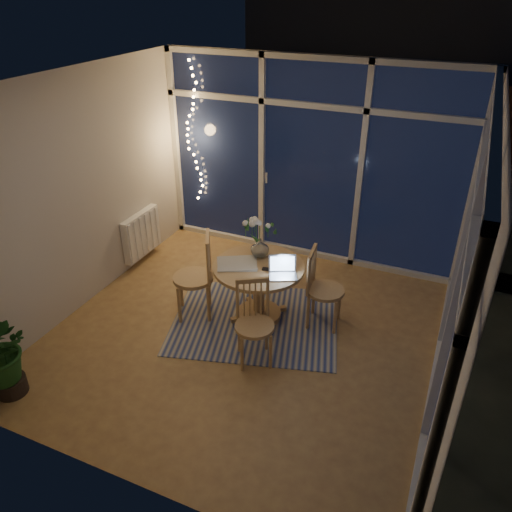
% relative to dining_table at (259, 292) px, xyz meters
% --- Properties ---
extents(floor, '(4.00, 4.00, 0.00)m').
position_rel_dining_table_xyz_m(floor, '(0.01, -0.34, -0.34)').
color(floor, olive).
rests_on(floor, ground).
extents(ceiling, '(4.00, 4.00, 0.00)m').
position_rel_dining_table_xyz_m(ceiling, '(0.01, -0.34, 2.26)').
color(ceiling, silver).
rests_on(ceiling, wall_back).
extents(wall_back, '(4.00, 0.04, 2.60)m').
position_rel_dining_table_xyz_m(wall_back, '(0.01, 1.66, 0.96)').
color(wall_back, beige).
rests_on(wall_back, floor).
extents(wall_front, '(4.00, 0.04, 2.60)m').
position_rel_dining_table_xyz_m(wall_front, '(0.01, -2.34, 0.96)').
color(wall_front, beige).
rests_on(wall_front, floor).
extents(wall_left, '(0.04, 4.00, 2.60)m').
position_rel_dining_table_xyz_m(wall_left, '(-1.99, -0.34, 0.96)').
color(wall_left, beige).
rests_on(wall_left, floor).
extents(wall_right, '(0.04, 4.00, 2.60)m').
position_rel_dining_table_xyz_m(wall_right, '(2.01, -0.34, 0.96)').
color(wall_right, beige).
rests_on(wall_right, floor).
extents(window_wall_back, '(4.00, 0.10, 2.60)m').
position_rel_dining_table_xyz_m(window_wall_back, '(0.01, 1.62, 0.96)').
color(window_wall_back, silver).
rests_on(window_wall_back, floor).
extents(window_wall_right, '(0.10, 4.00, 2.60)m').
position_rel_dining_table_xyz_m(window_wall_right, '(1.97, -0.34, 0.96)').
color(window_wall_right, silver).
rests_on(window_wall_right, floor).
extents(radiator, '(0.10, 0.70, 0.58)m').
position_rel_dining_table_xyz_m(radiator, '(-1.93, 0.56, 0.06)').
color(radiator, white).
rests_on(radiator, wall_left).
extents(fairy_lights, '(0.24, 0.10, 1.85)m').
position_rel_dining_table_xyz_m(fairy_lights, '(-1.64, 1.54, 1.19)').
color(fairy_lights, '#E7A85C').
rests_on(fairy_lights, window_wall_back).
extents(garden_patio, '(12.00, 6.00, 0.10)m').
position_rel_dining_table_xyz_m(garden_patio, '(0.51, 4.66, -0.40)').
color(garden_patio, black).
rests_on(garden_patio, ground).
extents(garden_fence, '(11.00, 0.08, 1.80)m').
position_rel_dining_table_xyz_m(garden_fence, '(0.01, 5.16, 0.56)').
color(garden_fence, '#3B2315').
rests_on(garden_fence, ground).
extents(neighbour_roof, '(7.00, 3.00, 2.20)m').
position_rel_dining_table_xyz_m(neighbour_roof, '(0.31, 8.16, 1.86)').
color(neighbour_roof, '#31343B').
rests_on(neighbour_roof, ground).
extents(garden_shrubs, '(0.90, 0.90, 0.90)m').
position_rel_dining_table_xyz_m(garden_shrubs, '(-0.79, 3.06, 0.11)').
color(garden_shrubs, '#163216').
rests_on(garden_shrubs, ground).
extents(rug, '(2.13, 1.88, 0.01)m').
position_rel_dining_table_xyz_m(rug, '(0.00, -0.10, -0.33)').
color(rug, '#BFB79B').
rests_on(rug, floor).
extents(dining_table, '(1.22, 1.22, 0.67)m').
position_rel_dining_table_xyz_m(dining_table, '(0.00, 0.00, 0.00)').
color(dining_table, '#AD824E').
rests_on(dining_table, floor).
extents(chair_left, '(0.63, 0.63, 1.01)m').
position_rel_dining_table_xyz_m(chair_left, '(-0.69, -0.24, 0.17)').
color(chair_left, '#AD824E').
rests_on(chair_left, floor).
extents(chair_right, '(0.47, 0.47, 0.92)m').
position_rel_dining_table_xyz_m(chair_right, '(0.71, 0.17, 0.12)').
color(chair_right, '#AD824E').
rests_on(chair_right, floor).
extents(chair_front, '(0.56, 0.56, 0.88)m').
position_rel_dining_table_xyz_m(chair_front, '(0.25, -0.68, 0.10)').
color(chair_front, '#AD824E').
rests_on(chair_front, floor).
extents(laptop, '(0.37, 0.35, 0.21)m').
position_rel_dining_table_xyz_m(laptop, '(0.31, -0.11, 0.44)').
color(laptop, silver).
rests_on(laptop, dining_table).
extents(flower_vase, '(0.25, 0.25, 0.21)m').
position_rel_dining_table_xyz_m(flower_vase, '(-0.07, 0.19, 0.44)').
color(flower_vase, silver).
rests_on(flower_vase, dining_table).
extents(bowl, '(0.19, 0.19, 0.04)m').
position_rel_dining_table_xyz_m(bowl, '(0.22, 0.22, 0.36)').
color(bowl, white).
rests_on(bowl, dining_table).
extents(newspapers, '(0.49, 0.42, 0.01)m').
position_rel_dining_table_xyz_m(newspapers, '(-0.21, -0.10, 0.34)').
color(newspapers, silver).
rests_on(newspapers, dining_table).
extents(phone, '(0.12, 0.08, 0.01)m').
position_rel_dining_table_xyz_m(phone, '(0.12, -0.04, 0.34)').
color(phone, black).
rests_on(phone, dining_table).
extents(potted_plant, '(0.64, 0.59, 0.76)m').
position_rel_dining_table_xyz_m(potted_plant, '(-1.64, -1.99, 0.04)').
color(potted_plant, '#1A491B').
rests_on(potted_plant, floor).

